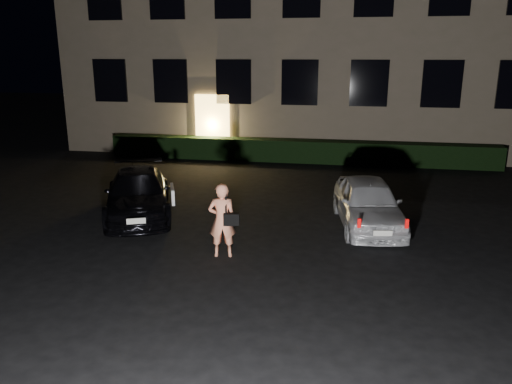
# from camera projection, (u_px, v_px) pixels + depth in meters

# --- Properties ---
(ground) EXTENTS (80.00, 80.00, 0.00)m
(ground) POSITION_uv_depth(u_px,v_px,m) (240.00, 275.00, 9.56)
(ground) COLOR black
(ground) RESTS_ON ground
(building) EXTENTS (20.00, 8.11, 12.00)m
(building) POSITION_uv_depth(u_px,v_px,m) (310.00, 9.00, 22.14)
(building) COLOR #746853
(building) RESTS_ON ground
(hedge) EXTENTS (15.00, 0.70, 0.85)m
(hedge) POSITION_uv_depth(u_px,v_px,m) (297.00, 151.00, 19.39)
(hedge) COLOR black
(hedge) RESTS_ON ground
(sedan) EXTENTS (2.96, 4.26, 1.14)m
(sedan) POSITION_uv_depth(u_px,v_px,m) (138.00, 193.00, 12.98)
(sedan) COLOR black
(sedan) RESTS_ON ground
(hatch) EXTENTS (1.92, 3.67, 1.19)m
(hatch) POSITION_uv_depth(u_px,v_px,m) (368.00, 203.00, 12.08)
(hatch) COLOR silver
(hatch) RESTS_ON ground
(man) EXTENTS (0.70, 0.48, 1.57)m
(man) POSITION_uv_depth(u_px,v_px,m) (222.00, 220.00, 10.24)
(man) COLOR #FF9770
(man) RESTS_ON ground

